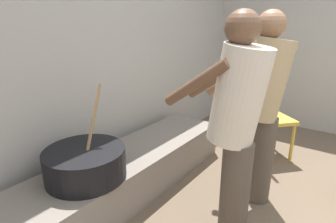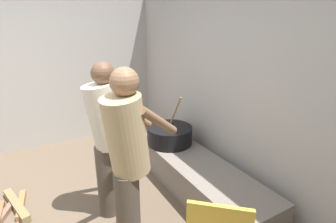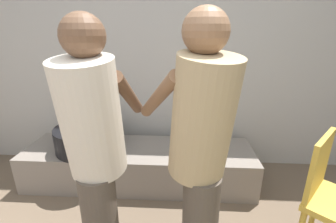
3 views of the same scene
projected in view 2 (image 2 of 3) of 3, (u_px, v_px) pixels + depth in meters
block_enclosure_left at (9, 72)px, 3.73m from camera, size 0.20×4.77×2.44m
block_enclosure_rear at (249, 87)px, 2.74m from camera, size 5.18×0.20×2.44m
hearth_ledge at (192, 172)px, 3.04m from camera, size 2.25×0.60×0.37m
cooking_pot_main at (170, 135)px, 3.36m from camera, size 0.60×0.60×0.68m
cook_in_tan_shirt at (128, 156)px, 1.94m from camera, size 0.59×0.73×1.58m
cook_in_cream_shirt at (107, 133)px, 2.40m from camera, size 0.36×0.66×1.56m
firewood_pile at (9, 212)px, 2.61m from camera, size 0.84×0.44×0.08m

